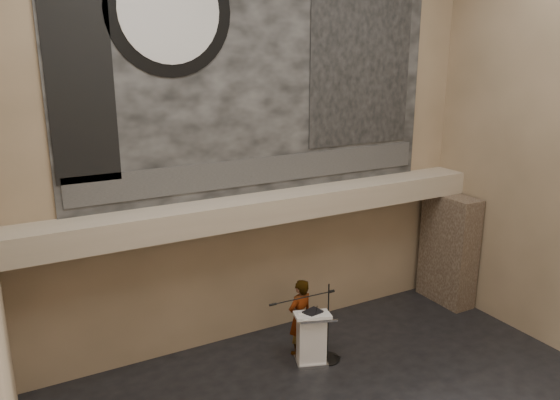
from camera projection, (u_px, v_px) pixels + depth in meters
wall_back at (261, 141)px, 11.06m from camera, size 10.00×0.02×8.50m
soffit at (271, 207)px, 11.07m from camera, size 10.00×0.80×0.50m
sprinkler_left at (197, 233)px, 10.36m from camera, size 0.04×0.04×0.06m
sprinkler_right at (348, 208)px, 11.98m from camera, size 0.04×0.04×0.06m
banner at (261, 68)px, 10.64m from camera, size 8.00×0.05×5.00m
banner_text_strip at (263, 170)px, 11.16m from camera, size 7.76×0.02×0.55m
banner_clock_rim at (170, 10)px, 9.51m from camera, size 2.30×0.02×2.30m
banner_clock_face at (170, 10)px, 9.49m from camera, size 1.84×0.02×1.84m
banner_building_print at (362, 61)px, 11.69m from camera, size 2.60×0.02×3.60m
banner_brick_print at (81, 89)px, 9.12m from camera, size 1.10×0.02×3.20m
stone_pier at (449, 249)px, 13.27m from camera, size 0.60×1.40×2.70m
lectern at (311, 338)px, 10.73m from camera, size 0.81×0.69×1.13m
binder at (313, 312)px, 10.61m from camera, size 0.39×0.34×0.04m
papers at (306, 316)px, 10.47m from camera, size 0.29×0.36×0.00m
speaker_person at (300, 317)px, 11.04m from camera, size 0.66×0.50×1.63m
mic_stand at (325, 349)px, 10.94m from camera, size 1.54×0.52×1.65m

